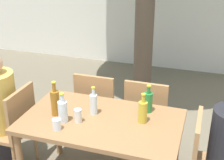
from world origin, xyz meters
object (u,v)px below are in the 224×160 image
at_px(amber_bottle_0, 55,102).
at_px(green_bottle_4, 148,101).
at_px(patio_chair_0, 13,125).
at_px(water_bottle_1, 63,111).
at_px(water_bottle_2, 94,104).
at_px(oil_cruet_3, 143,111).
at_px(dining_table_front, 102,128).
at_px(patio_chair_2, 98,105).
at_px(drinking_glass_0, 57,124).
at_px(patio_chair_3, 147,113).
at_px(drinking_glass_1, 78,116).

height_order(amber_bottle_0, green_bottle_4, amber_bottle_0).
bearing_deg(patio_chair_0, water_bottle_1, 78.07).
bearing_deg(water_bottle_1, patio_chair_0, 168.07).
distance_m(amber_bottle_0, water_bottle_2, 0.34).
xyz_separation_m(water_bottle_1, oil_cruet_3, (0.65, 0.20, 0.00)).
distance_m(dining_table_front, patio_chair_2, 0.72).
distance_m(patio_chair_0, drinking_glass_0, 0.74).
distance_m(patio_chair_2, amber_bottle_0, 0.79).
bearing_deg(patio_chair_3, drinking_glass_1, 58.71).
height_order(patio_chair_0, patio_chair_2, same).
distance_m(green_bottle_4, drinking_glass_0, 0.84).
xyz_separation_m(patio_chair_2, green_bottle_4, (0.63, -0.38, 0.34)).
relative_size(patio_chair_0, drinking_glass_1, 7.51).
bearing_deg(green_bottle_4, drinking_glass_1, -145.19).
height_order(patio_chair_2, water_bottle_1, water_bottle_1).
height_order(patio_chair_3, drinking_glass_0, patio_chair_3).
bearing_deg(oil_cruet_3, dining_table_front, -169.05).
relative_size(dining_table_front, oil_cruet_3, 5.16).
distance_m(water_bottle_1, oil_cruet_3, 0.68).
bearing_deg(patio_chair_0, dining_table_front, 90.00).
distance_m(water_bottle_2, drinking_glass_1, 0.19).
distance_m(dining_table_front, amber_bottle_0, 0.47).
distance_m(patio_chair_2, oil_cruet_3, 0.92).
relative_size(patio_chair_0, patio_chair_2, 1.00).
bearing_deg(drinking_glass_1, green_bottle_4, 34.81).
bearing_deg(patio_chair_0, oil_cruet_3, 93.03).
bearing_deg(drinking_glass_1, water_bottle_2, 66.13).
relative_size(patio_chair_3, drinking_glass_1, 7.51).
relative_size(patio_chair_3, green_bottle_4, 3.48).
bearing_deg(water_bottle_2, dining_table_front, -36.25).
distance_m(amber_bottle_0, oil_cruet_3, 0.77).
bearing_deg(dining_table_front, green_bottle_4, 36.93).
relative_size(patio_chair_0, oil_cruet_3, 3.36).
bearing_deg(oil_cruet_3, patio_chair_3, 97.02).
height_order(dining_table_front, patio_chair_3, patio_chair_3).
bearing_deg(drinking_glass_1, patio_chair_0, 172.30).
bearing_deg(patio_chair_3, drinking_glass_0, 57.76).
bearing_deg(patio_chair_2, drinking_glass_1, 97.88).
bearing_deg(water_bottle_2, patio_chair_2, 107.48).
bearing_deg(drinking_glass_0, patio_chair_2, 89.03).
height_order(oil_cruet_3, green_bottle_4, oil_cruet_3).
xyz_separation_m(water_bottle_1, drinking_glass_0, (0.01, -0.13, -0.06)).
bearing_deg(amber_bottle_0, water_bottle_2, 20.52).
bearing_deg(water_bottle_2, amber_bottle_0, -159.48).
xyz_separation_m(patio_chair_3, water_bottle_1, (-0.58, -0.78, 0.34)).
xyz_separation_m(amber_bottle_0, water_bottle_1, (0.12, -0.09, -0.02)).
bearing_deg(amber_bottle_0, patio_chair_3, 44.89).
bearing_deg(drinking_glass_1, drinking_glass_0, -126.38).
xyz_separation_m(water_bottle_1, drinking_glass_1, (0.12, 0.03, -0.04)).
bearing_deg(water_bottle_1, patio_chair_2, 88.42).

